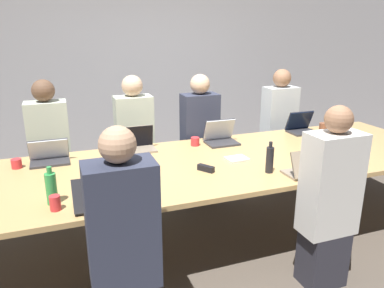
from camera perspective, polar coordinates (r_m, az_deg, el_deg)
ground_plane at (r=3.72m, az=3.75°, el=-13.68°), size 24.00×24.00×0.00m
curtain_wall at (r=5.50m, az=-6.38°, el=11.92°), size 12.00×0.06×2.80m
conference_table at (r=3.40m, az=3.99°, el=-3.25°), size 4.56×1.42×0.77m
laptop_far_right at (r=4.44m, az=16.27°, el=2.61°), size 0.31×0.24×0.24m
person_far_right at (r=4.85m, az=13.04°, el=2.40°), size 0.40×0.24×1.43m
cup_far_right at (r=4.54m, az=19.32°, el=2.40°), size 0.09×0.09×0.10m
laptop_near_midright at (r=3.16m, az=17.08°, el=-3.52°), size 0.33×0.22×0.22m
person_near_midright at (r=2.96m, az=20.11°, el=-8.43°), size 0.40×0.24×1.41m
bottle_near_midright at (r=3.13m, az=11.76°, el=-2.31°), size 0.06×0.06×0.26m
laptop_far_center at (r=3.88m, az=4.37°, el=1.18°), size 0.33×0.25×0.25m
person_far_center at (r=4.25m, az=1.17°, el=0.72°), size 0.40×0.24×1.43m
cup_far_center at (r=3.79m, az=0.47°, el=0.39°), size 0.09×0.09×0.09m
laptop_near_left at (r=2.57m, az=-13.60°, el=-8.05°), size 0.37×0.23×0.23m
person_near_left at (r=2.30m, az=-10.34°, el=-15.24°), size 0.40×0.24×1.42m
cup_near_left at (r=2.64m, az=-20.14°, el=-8.43°), size 0.07×0.07×0.10m
bottle_near_left at (r=2.71m, az=-20.65°, el=-6.29°), size 0.08×0.08×0.27m
laptop_far_left at (r=3.54m, az=-20.91°, el=-1.70°), size 0.34×0.22×0.21m
person_far_left at (r=4.09m, az=-20.77°, el=-1.06°), size 0.40×0.24×1.43m
cup_far_left at (r=3.52m, az=-25.18°, el=-2.72°), size 0.09×0.09×0.08m
laptop_far_midleft at (r=3.68m, az=-8.26°, el=0.12°), size 0.33×0.23×0.23m
person_far_midleft at (r=4.16m, az=-8.70°, el=0.24°), size 0.40×0.24×1.44m
stapler at (r=3.13m, az=2.13°, el=-3.73°), size 0.12×0.15×0.05m
notebook at (r=3.41m, az=6.84°, el=-2.26°), size 0.20×0.17×0.02m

